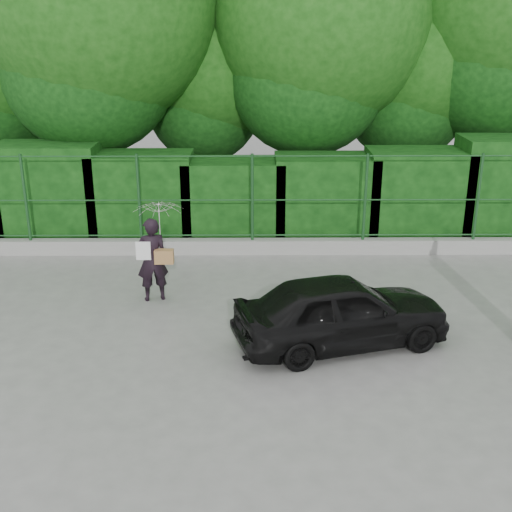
{
  "coord_description": "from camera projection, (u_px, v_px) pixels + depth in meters",
  "views": [
    {
      "loc": [
        0.39,
        -8.13,
        4.53
      ],
      "look_at": [
        0.45,
        1.3,
        1.1
      ],
      "focal_mm": 45.0,
      "sensor_mm": 36.0,
      "label": 1
    }
  ],
  "objects": [
    {
      "name": "fence",
      "position": [
        243.0,
        198.0,
        13.01
      ],
      "size": [
        14.13,
        0.06,
        1.8
      ],
      "color": "#18441E",
      "rests_on": "kerb"
    },
    {
      "name": "kerb",
      "position": [
        233.0,
        247.0,
        13.37
      ],
      "size": [
        14.0,
        0.25,
        0.3
      ],
      "primitive_type": "cube",
      "color": "#9E9E99",
      "rests_on": "ground"
    },
    {
      "name": "car",
      "position": [
        341.0,
        311.0,
        9.44
      ],
      "size": [
        3.41,
        2.1,
        1.09
      ],
      "primitive_type": "imported",
      "rotation": [
        0.0,
        0.0,
        1.85
      ],
      "color": "black",
      "rests_on": "ground"
    },
    {
      "name": "hedge",
      "position": [
        237.0,
        195.0,
        14.02
      ],
      "size": [
        14.2,
        1.2,
        2.25
      ],
      "color": "black",
      "rests_on": "ground"
    },
    {
      "name": "woman",
      "position": [
        157.0,
        236.0,
        10.82
      ],
      "size": [
        0.88,
        0.85,
        1.74
      ],
      "color": "black",
      "rests_on": "ground"
    },
    {
      "name": "ground",
      "position": [
        225.0,
        359.0,
        9.19
      ],
      "size": [
        80.0,
        80.0,
        0.0
      ],
      "primitive_type": "plane",
      "color": "gray"
    },
    {
      "name": "trees",
      "position": [
        284.0,
        19.0,
        14.89
      ],
      "size": [
        17.1,
        6.15,
        8.08
      ],
      "color": "black",
      "rests_on": "ground"
    }
  ]
}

